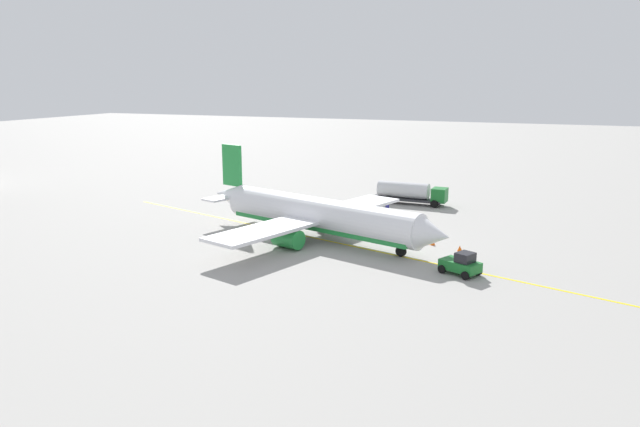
{
  "coord_description": "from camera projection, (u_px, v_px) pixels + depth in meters",
  "views": [
    {
      "loc": [
        24.36,
        -61.47,
        17.84
      ],
      "look_at": [
        0.0,
        0.0,
        3.0
      ],
      "focal_mm": 33.72,
      "sensor_mm": 36.0,
      "label": 1
    }
  ],
  "objects": [
    {
      "name": "ground_plane",
      "position": [
        320.0,
        239.0,
        68.42
      ],
      "size": [
        400.0,
        400.0,
        0.0
      ],
      "primitive_type": "plane",
      "color": "#9E9B96"
    },
    {
      "name": "airplane",
      "position": [
        317.0,
        215.0,
        68.12
      ],
      "size": [
        33.15,
        29.37,
        9.8
      ],
      "color": "white",
      "rests_on": "ground"
    },
    {
      "name": "fuel_tanker",
      "position": [
        410.0,
        192.0,
        87.37
      ],
      "size": [
        10.99,
        3.23,
        3.15
      ],
      "color": "#2D2D33",
      "rests_on": "ground"
    },
    {
      "name": "pushback_tug",
      "position": [
        461.0,
        264.0,
        55.85
      ],
      "size": [
        4.11,
        3.57,
        2.2
      ],
      "color": "#196B28",
      "rests_on": "ground"
    },
    {
      "name": "refueling_worker",
      "position": [
        387.0,
        205.0,
        83.2
      ],
      "size": [
        0.57,
        0.63,
        1.71
      ],
      "color": "navy",
      "rests_on": "ground"
    },
    {
      "name": "safety_cone_nose",
      "position": [
        433.0,
        242.0,
        66.0
      ],
      "size": [
        0.59,
        0.59,
        0.66
      ],
      "primitive_type": "cone",
      "color": "#F2590F",
      "rests_on": "ground"
    },
    {
      "name": "safety_cone_wingtip",
      "position": [
        460.0,
        248.0,
        63.57
      ],
      "size": [
        0.55,
        0.55,
        0.61
      ],
      "primitive_type": "cone",
      "color": "#F2590F",
      "rests_on": "ground"
    },
    {
      "name": "taxi_line_marking",
      "position": [
        320.0,
        239.0,
        68.42
      ],
      "size": [
        64.62,
        20.76,
        0.01
      ],
      "primitive_type": "cube",
      "rotation": [
        0.0,
        0.0,
        -0.31
      ],
      "color": "yellow",
      "rests_on": "ground"
    }
  ]
}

